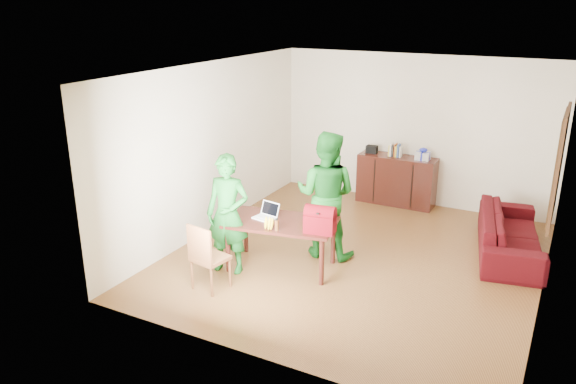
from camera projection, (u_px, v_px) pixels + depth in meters
The scene contains 10 objects.
room at pixel (363, 170), 7.90m from camera, with size 5.20×5.70×2.90m.
table at pixel (281, 227), 7.74m from camera, with size 1.62×1.10×0.70m.
chair at pixel (210, 269), 7.28m from camera, with size 0.47×0.46×0.91m.
person_near at pixel (228, 214), 7.59m from camera, with size 0.61×0.40×1.66m, color #145E1D.
person_far at pixel (326, 195), 8.05m from camera, with size 0.90×0.70×1.86m, color #16661C.
laptop at pixel (264, 216), 7.79m from camera, with size 0.33×0.25×0.21m.
bananas at pixel (269, 227), 7.43m from camera, with size 0.18×0.11×0.07m, color yellow, non-canonical shape.
bottle at pixel (277, 225), 7.38m from camera, with size 0.05×0.05×0.16m, color #593014.
red_bag at pixel (320, 222), 7.30m from camera, with size 0.40×0.23×0.29m, color maroon.
sofa at pixel (510, 234), 8.28m from camera, with size 2.14×0.84×0.62m, color #38070E.
Camera 1 is at (2.60, -7.07, 3.59)m, focal length 35.00 mm.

